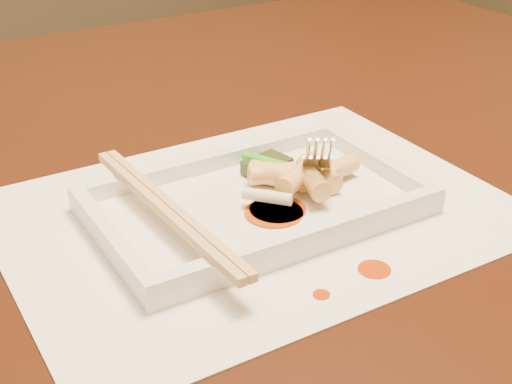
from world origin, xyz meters
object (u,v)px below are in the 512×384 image
placemat (256,212)px  table (152,244)px  fork (318,94)px  plate_base (256,207)px  chopstick_a (162,210)px

placemat → table: bearing=103.3°
fork → plate_base: bearing=-165.6°
placemat → plate_base: plate_base is taller
placemat → plate_base: size_ratio=1.54×
plate_base → chopstick_a: chopstick_a is taller
placemat → chopstick_a: size_ratio=1.79×
placemat → fork: fork is taller
table → chopstick_a: size_ratio=6.27×
table → fork: 0.25m
table → placemat: (0.04, -0.15, 0.10)m
chopstick_a → fork: fork is taller
placemat → fork: 0.11m
plate_base → table: bearing=103.3°
fork → placemat: bearing=-165.6°
placemat → chopstick_a: (-0.08, 0.00, 0.03)m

